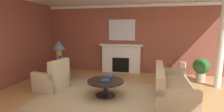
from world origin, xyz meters
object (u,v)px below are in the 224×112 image
(table_lamp, at_px, (59,47))
(vase_tall_corner, at_px, (181,70))
(armchair_near_window, at_px, (53,80))
(vase_on_side_table, at_px, (61,59))
(side_table, at_px, (60,71))
(coffee_table, at_px, (105,84))
(fireplace, at_px, (121,59))
(potted_plant, at_px, (201,67))
(mantel_mirror, at_px, (122,30))
(sofa, at_px, (171,88))

(table_lamp, height_order, vase_tall_corner, table_lamp)
(armchair_near_window, bearing_deg, table_lamp, 101.84)
(armchair_near_window, height_order, vase_on_side_table, vase_on_side_table)
(side_table, xyz_separation_m, table_lamp, (0.00, 0.00, 0.82))
(armchair_near_window, xyz_separation_m, coffee_table, (1.72, -0.15, 0.03))
(coffee_table, xyz_separation_m, vase_on_side_table, (-1.72, 0.75, 0.50))
(fireplace, relative_size, potted_plant, 2.16)
(side_table, bearing_deg, mantel_mirror, 44.45)
(coffee_table, bearing_deg, vase_on_side_table, 156.37)
(vase_tall_corner, bearing_deg, table_lamp, -161.43)
(fireplace, distance_m, mantel_mirror, 1.22)
(fireplace, xyz_separation_m, table_lamp, (-1.88, -1.73, 0.65))
(vase_tall_corner, bearing_deg, armchair_near_window, -152.33)
(fireplace, height_order, side_table, fireplace)
(table_lamp, bearing_deg, side_table, -153.43)
(mantel_mirror, distance_m, side_table, 2.98)
(fireplace, distance_m, vase_on_side_table, 2.55)
(table_lamp, bearing_deg, mantel_mirror, 44.45)
(armchair_near_window, relative_size, coffee_table, 0.95)
(side_table, bearing_deg, fireplace, 42.52)
(coffee_table, bearing_deg, vase_tall_corner, 43.97)
(coffee_table, bearing_deg, table_lamp, 154.98)
(mantel_mirror, relative_size, armchair_near_window, 1.16)
(mantel_mirror, bearing_deg, table_lamp, -135.55)
(fireplace, relative_size, sofa, 0.84)
(fireplace, distance_m, table_lamp, 2.64)
(sofa, bearing_deg, vase_tall_corner, 73.33)
(mantel_mirror, bearing_deg, vase_on_side_table, -131.38)
(fireplace, xyz_separation_m, mantel_mirror, (0.00, 0.12, 1.22))
(armchair_near_window, xyz_separation_m, side_table, (-0.15, 0.72, 0.09))
(fireplace, distance_m, coffee_table, 2.61)
(armchair_near_window, height_order, vase_tall_corner, armchair_near_window)
(side_table, relative_size, table_lamp, 0.93)
(fireplace, distance_m, potted_plant, 3.02)
(mantel_mirror, distance_m, armchair_near_window, 3.43)
(mantel_mirror, xyz_separation_m, vase_on_side_table, (-1.73, -1.97, -0.96))
(armchair_near_window, relative_size, vase_on_side_table, 3.61)
(coffee_table, distance_m, side_table, 2.06)
(potted_plant, bearing_deg, side_table, -166.44)
(coffee_table, height_order, side_table, side_table)
(mantel_mirror, bearing_deg, coffee_table, -90.36)
(coffee_table, xyz_separation_m, table_lamp, (-1.87, 0.87, 0.89))
(mantel_mirror, distance_m, vase_tall_corner, 2.83)
(fireplace, height_order, mantel_mirror, mantel_mirror)
(potted_plant, bearing_deg, vase_tall_corner, 156.77)
(vase_tall_corner, bearing_deg, coffee_table, -136.03)
(sofa, height_order, vase_tall_corner, sofa)
(fireplace, xyz_separation_m, armchair_near_window, (-1.73, -2.45, -0.27))
(sofa, xyz_separation_m, coffee_table, (-1.74, -0.17, 0.04))
(armchair_near_window, bearing_deg, coffee_table, -5.01)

